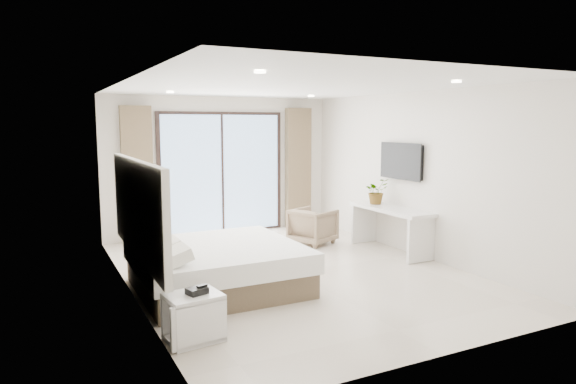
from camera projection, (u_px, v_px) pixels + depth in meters
name	position (u px, v px, depth m)	size (l,w,h in m)	color
ground	(293.00, 272.00, 7.58)	(6.20, 6.20, 0.00)	beige
room_shell	(260.00, 162.00, 7.93)	(4.62, 6.22, 2.72)	silver
bed	(216.00, 266.00, 6.76)	(2.09, 1.99, 0.72)	brown
nightstand	(194.00, 317.00, 5.15)	(0.58, 0.50, 0.48)	silver
phone	(197.00, 291.00, 5.12)	(0.19, 0.15, 0.06)	black
console_desk	(390.00, 219.00, 8.72)	(0.54, 1.72, 0.77)	silver
plant	(376.00, 194.00, 9.03)	(0.41, 0.46, 0.36)	#33662D
armchair	(313.00, 224.00, 9.34)	(0.69, 0.65, 0.71)	#8F725D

